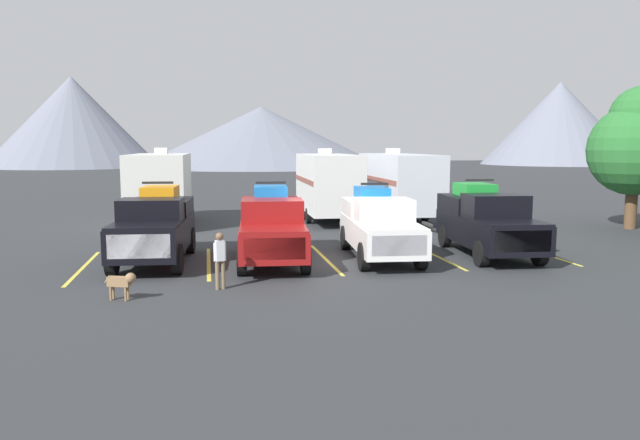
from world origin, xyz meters
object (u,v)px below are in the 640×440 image
object	(u,v)px
pickup_truck_d	(486,221)
person_a	(220,257)
camper_trailer_c	(399,182)
pickup_truck_b	(272,226)
pickup_truck_c	(379,224)
dog	(123,281)
camper_trailer_a	(160,184)
camper_trailer_b	(328,183)
pickup_truck_a	(155,226)

from	to	relation	value
pickup_truck_d	person_a	distance (m)	9.95
camper_trailer_c	pickup_truck_b	bearing A→B (deg)	-126.88
pickup_truck_c	dog	distance (m)	8.99
camper_trailer_a	dog	size ratio (longest dim) A/B	10.08
camper_trailer_b	camper_trailer_a	bearing A→B (deg)	178.75
pickup_truck_b	person_a	bearing A→B (deg)	-115.52
camper_trailer_c	pickup_truck_a	bearing A→B (deg)	-139.58
camper_trailer_a	camper_trailer_b	distance (m)	8.15
pickup_truck_b	camper_trailer_c	distance (m)	12.72
camper_trailer_b	dog	distance (m)	16.60
pickup_truck_d	dog	size ratio (longest dim) A/B	7.15
camper_trailer_c	camper_trailer_a	bearing A→B (deg)	179.84
camper_trailer_a	person_a	xyz separation A→B (m)	(2.50, -13.90, -1.06)
camper_trailer_c	person_a	bearing A→B (deg)	-124.11
camper_trailer_a	camper_trailer_c	distance (m)	11.89
pickup_truck_c	dog	xyz separation A→B (m)	(-7.80, -4.43, -0.68)
pickup_truck_d	camper_trailer_a	distance (m)	15.68
pickup_truck_d	camper_trailer_b	xyz separation A→B (m)	(-3.63, 10.14, 0.73)
pickup_truck_d	camper_trailer_c	size ratio (longest dim) A/B	0.62
camper_trailer_b	person_a	world-z (taller)	camper_trailer_b
pickup_truck_b	camper_trailer_a	world-z (taller)	camper_trailer_a
pickup_truck_d	camper_trailer_c	world-z (taller)	camper_trailer_c
camper_trailer_a	dog	world-z (taller)	camper_trailer_a
dog	pickup_truck_b	bearing A→B (deg)	46.87
pickup_truck_c	person_a	distance (m)	6.56
pickup_truck_a	camper_trailer_b	bearing A→B (deg)	51.31
camper_trailer_a	camper_trailer_b	world-z (taller)	camper_trailer_a
pickup_truck_d	pickup_truck_b	bearing A→B (deg)	179.02
pickup_truck_a	camper_trailer_c	size ratio (longest dim) A/B	0.60
pickup_truck_b	pickup_truck_c	distance (m)	3.64
pickup_truck_c	pickup_truck_d	xyz separation A→B (m)	(3.87, -0.12, 0.04)
person_a	pickup_truck_d	bearing A→B (deg)	21.08
pickup_truck_b	camper_trailer_b	bearing A→B (deg)	68.79
pickup_truck_c	camper_trailer_c	size ratio (longest dim) A/B	0.64
pickup_truck_b	camper_trailer_b	distance (m)	10.77
pickup_truck_b	camper_trailer_b	size ratio (longest dim) A/B	0.74
pickup_truck_b	pickup_truck_d	bearing A→B (deg)	-0.98
pickup_truck_a	pickup_truck_b	size ratio (longest dim) A/B	0.94
pickup_truck_a	camper_trailer_c	bearing A→B (deg)	40.42
pickup_truck_a	camper_trailer_c	world-z (taller)	camper_trailer_c
pickup_truck_a	dog	size ratio (longest dim) A/B	6.89
pickup_truck_a	pickup_truck_c	distance (m)	7.41
pickup_truck_a	person_a	xyz separation A→B (m)	(1.99, -4.18, -0.32)
pickup_truck_d	dog	world-z (taller)	pickup_truck_d
camper_trailer_a	camper_trailer_b	size ratio (longest dim) A/B	1.02
pickup_truck_a	camper_trailer_c	xyz separation A→B (m)	(11.38, 9.69, 0.72)
pickup_truck_b	person_a	size ratio (longest dim) A/B	3.81
pickup_truck_c	dog	world-z (taller)	pickup_truck_c
pickup_truck_b	camper_trailer_c	xyz separation A→B (m)	(7.62, 10.16, 0.74)
camper_trailer_b	pickup_truck_b	bearing A→B (deg)	-111.21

